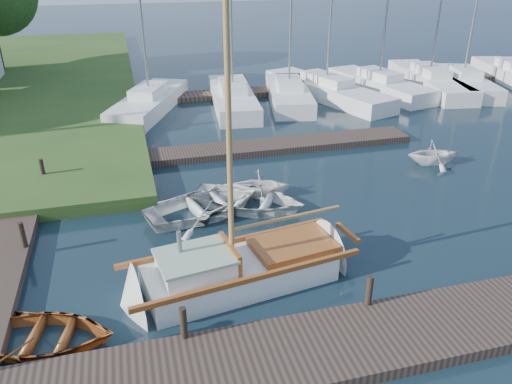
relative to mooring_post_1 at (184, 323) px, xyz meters
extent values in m
plane|color=black|center=(3.00, 5.00, -0.70)|extent=(160.00, 160.00, 0.00)
cube|color=#2D231D|center=(3.00, -1.00, -0.55)|extent=(18.00, 2.20, 0.30)
cube|color=#2D231D|center=(-5.00, 7.00, -0.55)|extent=(2.20, 18.00, 0.30)
cube|color=#2D231D|center=(5.00, 11.50, -0.55)|extent=(14.00, 1.60, 0.30)
cube|color=#2D231D|center=(13.00, 21.00, -0.55)|extent=(30.00, 1.60, 0.30)
cylinder|color=black|center=(0.00, 0.00, 0.00)|extent=(0.16, 0.16, 0.80)
cylinder|color=black|center=(4.50, 0.00, 0.00)|extent=(0.16, 0.16, 0.80)
cylinder|color=black|center=(-4.00, 5.00, 0.00)|extent=(0.16, 0.16, 0.80)
cylinder|color=black|center=(-4.00, 10.00, 0.00)|extent=(0.16, 0.16, 0.80)
cube|color=white|center=(1.75, 2.08, -0.47)|extent=(5.25, 2.74, 0.90)
cone|color=white|center=(4.77, 2.54, -0.47)|extent=(1.59, 2.14, 1.96)
cone|color=white|center=(-1.16, 1.62, -0.47)|extent=(1.29, 2.09, 1.96)
cube|color=brown|center=(1.61, 3.01, 0.04)|extent=(6.15, 1.07, 0.14)
cube|color=brown|center=(1.90, 1.15, 0.04)|extent=(6.15, 1.07, 0.14)
cube|color=brown|center=(5.11, 2.60, 0.04)|extent=(0.29, 1.11, 0.14)
cube|color=white|center=(0.57, 1.89, 0.20)|extent=(1.99, 1.66, 0.44)
cube|color=#9DBC9A|center=(0.57, 1.89, 0.45)|extent=(2.11, 1.77, 0.08)
cube|color=brown|center=(1.51, 2.04, 0.28)|extent=(0.33, 1.40, 0.60)
cylinder|color=slate|center=(0.23, 2.14, 0.78)|extent=(0.12, 0.12, 0.60)
cube|color=brown|center=(3.34, 2.32, 0.08)|extent=(2.40, 1.82, 0.20)
cylinder|color=olive|center=(1.56, 2.05, 4.18)|extent=(0.14, 0.14, 8.40)
cylinder|color=olive|center=(3.14, 2.29, 0.98)|extent=(3.18, 0.59, 0.10)
imported|color=brown|center=(-3.14, 0.93, -0.36)|extent=(3.77, 3.10, 0.68)
imported|color=white|center=(1.50, 6.17, -0.28)|extent=(4.67, 3.87, 0.84)
imported|color=white|center=(3.74, 7.03, -0.14)|extent=(2.58, 2.40, 1.11)
imported|color=white|center=(3.06, 6.23, -0.29)|extent=(4.84, 4.49, 0.82)
imported|color=white|center=(11.54, 8.12, -0.13)|extent=(2.44, 2.19, 1.14)
cube|color=white|center=(0.62, 19.13, -0.25)|extent=(5.16, 8.08, 0.90)
cube|color=white|center=(0.62, 19.13, 0.45)|extent=(2.38, 3.08, 0.50)
cylinder|color=slate|center=(0.62, 19.13, 4.65)|extent=(0.12, 0.12, 8.91)
cube|color=white|center=(5.33, 18.87, -0.25)|extent=(3.09, 8.49, 0.90)
cube|color=white|center=(5.33, 18.87, 0.45)|extent=(1.71, 3.04, 0.50)
cylinder|color=slate|center=(5.33, 18.87, 4.79)|extent=(0.12, 0.12, 9.18)
cube|color=white|center=(8.69, 18.78, -0.25)|extent=(3.73, 7.73, 0.90)
cube|color=white|center=(8.69, 18.78, 0.45)|extent=(1.92, 2.84, 0.50)
cube|color=white|center=(11.22, 19.15, -0.25)|extent=(5.15, 10.10, 0.90)
cube|color=white|center=(11.22, 19.15, 0.45)|extent=(2.40, 3.73, 0.50)
cube|color=white|center=(14.92, 19.46, -0.25)|extent=(3.87, 8.50, 0.90)
cube|color=white|center=(14.92, 19.46, 0.45)|extent=(1.97, 3.11, 0.50)
cube|color=white|center=(18.68, 19.71, -0.25)|extent=(3.76, 9.92, 0.90)
cube|color=white|center=(18.68, 19.71, 0.45)|extent=(1.94, 3.57, 0.50)
cube|color=white|center=(20.47, 18.72, -0.25)|extent=(4.12, 8.13, 0.90)
cube|color=white|center=(20.47, 18.72, 0.45)|extent=(2.05, 3.01, 0.50)
camera|label=1|loc=(-0.69, -8.77, 7.39)|focal=35.00mm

